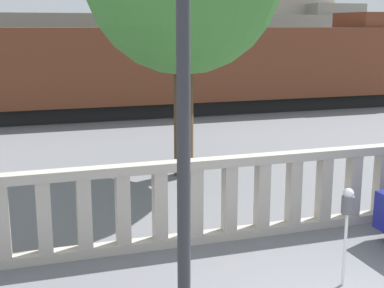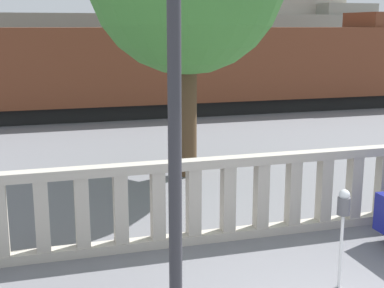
{
  "view_description": "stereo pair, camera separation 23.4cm",
  "coord_description": "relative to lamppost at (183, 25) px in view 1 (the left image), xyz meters",
  "views": [
    {
      "loc": [
        -3.55,
        -4.15,
        3.31
      ],
      "look_at": [
        -0.86,
        4.29,
        1.35
      ],
      "focal_mm": 50.0,
      "sensor_mm": 36.0,
      "label": 1
    },
    {
      "loc": [
        -3.33,
        -4.22,
        3.31
      ],
      "look_at": [
        -0.86,
        4.29,
        1.35
      ],
      "focal_mm": 50.0,
      "sensor_mm": 36.0,
      "label": 2
    }
  ],
  "objects": [
    {
      "name": "train_near",
      "position": [
        0.42,
        14.59,
        -1.6
      ],
      "size": [
        28.79,
        2.67,
        3.85
      ],
      "color": "black",
      "rests_on": "ground"
    },
    {
      "name": "balustrade",
      "position": [
        1.99,
        2.26,
        -2.65
      ],
      "size": [
        12.97,
        0.24,
        1.33
      ],
      "color": "#ADA599",
      "rests_on": "ground"
    },
    {
      "name": "lamppost",
      "position": [
        0.0,
        0.0,
        0.0
      ],
      "size": [
        0.32,
        0.32,
        6.24
      ],
      "color": "#2D2D33",
      "rests_on": "ground"
    },
    {
      "name": "parking_meter",
      "position": [
        2.27,
        0.34,
        -2.27
      ],
      "size": [
        0.16,
        0.16,
        1.32
      ],
      "color": "silver",
      "rests_on": "ground"
    },
    {
      "name": "train_far",
      "position": [
        2.75,
        21.51,
        -1.29
      ],
      "size": [
        27.83,
        2.85,
        4.48
      ],
      "color": "black",
      "rests_on": "ground"
    }
  ]
}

